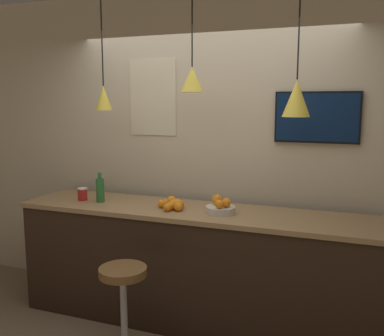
{
  "coord_description": "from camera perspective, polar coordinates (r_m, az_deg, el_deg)",
  "views": [
    {
      "loc": [
        1.23,
        -2.54,
        1.9
      ],
      "look_at": [
        0.0,
        0.73,
        1.35
      ],
      "focal_mm": 40.0,
      "sensor_mm": 36.0,
      "label": 1
    }
  ],
  "objects": [
    {
      "name": "back_wall",
      "position": [
        3.94,
        2.27,
        2.32
      ],
      "size": [
        8.0,
        0.06,
        2.9
      ],
      "color": "beige",
      "rests_on": "ground_plane"
    },
    {
      "name": "service_counter",
      "position": [
        3.76,
        -0.0,
        -12.9
      ],
      "size": [
        3.05,
        0.67,
        1.0
      ],
      "color": "black",
      "rests_on": "ground_plane"
    },
    {
      "name": "bar_stool",
      "position": [
        3.32,
        -9.1,
        -17.1
      ],
      "size": [
        0.43,
        0.43,
        0.71
      ],
      "color": "#B7B7BC",
      "rests_on": "ground_plane"
    },
    {
      "name": "fruit_bowl",
      "position": [
        3.47,
        3.81,
        -5.25
      ],
      "size": [
        0.24,
        0.24,
        0.14
      ],
      "color": "beige",
      "rests_on": "service_counter"
    },
    {
      "name": "orange_pile",
      "position": [
        3.62,
        -2.5,
        -4.84
      ],
      "size": [
        0.25,
        0.28,
        0.09
      ],
      "color": "orange",
      "rests_on": "service_counter"
    },
    {
      "name": "juice_bottle",
      "position": [
        3.92,
        -12.14,
        -2.82
      ],
      "size": [
        0.07,
        0.07,
        0.27
      ],
      "color": "#286B33",
      "rests_on": "service_counter"
    },
    {
      "name": "spread_jar",
      "position": [
        4.04,
        -14.39,
        -3.39
      ],
      "size": [
        0.09,
        0.09,
        0.11
      ],
      "color": "red",
      "rests_on": "service_counter"
    },
    {
      "name": "pendant_lamp_left",
      "position": [
        3.87,
        -11.7,
        9.27
      ],
      "size": [
        0.15,
        0.15,
        0.98
      ],
      "color": "black"
    },
    {
      "name": "pendant_lamp_middle",
      "position": [
        3.5,
        0.01,
        11.79
      ],
      "size": [
        0.18,
        0.18,
        0.83
      ],
      "color": "black"
    },
    {
      "name": "pendant_lamp_right",
      "position": [
        3.3,
        13.76,
        9.08
      ],
      "size": [
        0.21,
        0.21,
        1.02
      ],
      "color": "black"
    },
    {
      "name": "mounted_tv",
      "position": [
        3.68,
        16.32,
        6.5
      ],
      "size": [
        0.68,
        0.04,
        0.42
      ],
      "color": "black"
    },
    {
      "name": "wall_poster",
      "position": [
        4.08,
        -5.25,
        9.31
      ],
      "size": [
        0.47,
        0.01,
        0.7
      ],
      "color": "beige"
    }
  ]
}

